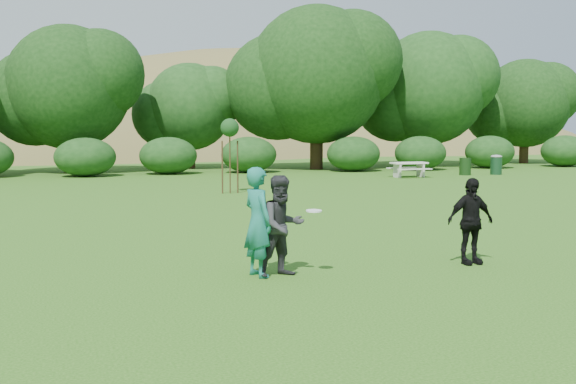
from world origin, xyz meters
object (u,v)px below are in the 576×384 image
at_px(player_teal, 258,222).
at_px(player_black, 470,221).
at_px(trash_can_near, 465,166).
at_px(player_grey, 282,226).
at_px(trash_can_lidded, 496,164).
at_px(picnic_table, 409,167).
at_px(sapling, 230,130).

bearing_deg(player_teal, player_black, -107.71).
bearing_deg(trash_can_near, player_black, -121.77).
height_order(player_grey, trash_can_near, player_grey).
bearing_deg(trash_can_lidded, trash_can_near, 175.44).
xyz_separation_m(trash_can_near, picnic_table, (-3.57, -0.57, 0.07)).
relative_size(player_teal, picnic_table, 1.04).
bearing_deg(player_grey, sapling, 65.46).
bearing_deg(sapling, player_black, -86.64).
xyz_separation_m(player_teal, trash_can_near, (17.27, 21.18, -0.49)).
xyz_separation_m(player_grey, sapling, (2.76, 15.14, 1.55)).
relative_size(picnic_table, trash_can_lidded, 1.71).
distance_m(player_teal, player_grey, 0.42).
distance_m(player_grey, trash_can_lidded, 28.21).
xyz_separation_m(player_black, sapling, (-0.89, 15.19, 1.61)).
bearing_deg(picnic_table, player_grey, -122.68).
xyz_separation_m(player_grey, trash_can_near, (16.87, 21.30, -0.42)).
distance_m(player_grey, player_black, 3.65).
relative_size(player_black, trash_can_near, 1.79).
relative_size(player_teal, trash_can_near, 2.08).
bearing_deg(player_black, picnic_table, 63.34).
distance_m(sapling, trash_can_lidded, 17.11).
bearing_deg(player_grey, player_teal, 147.85).
distance_m(player_black, trash_can_lidded, 25.99).
relative_size(sapling, picnic_table, 1.58).
height_order(trash_can_near, picnic_table, trash_can_near).
bearing_deg(trash_can_near, player_grey, -128.38).
xyz_separation_m(player_teal, sapling, (3.15, 15.01, 1.48)).
distance_m(player_black, sapling, 15.30).
relative_size(trash_can_near, sapling, 0.32).
distance_m(trash_can_near, sapling, 15.53).
distance_m(player_grey, sapling, 15.46).
bearing_deg(trash_can_lidded, player_teal, -132.17).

